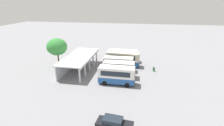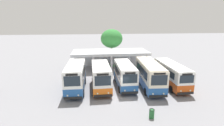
{
  "view_description": "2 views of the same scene",
  "coord_description": "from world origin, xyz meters",
  "px_view_note": "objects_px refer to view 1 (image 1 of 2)",
  "views": [
    {
      "loc": [
        -33.64,
        -1.75,
        14.92
      ],
      "look_at": [
        0.29,
        4.23,
        2.17
      ],
      "focal_mm": 26.54,
      "sensor_mm": 36.0,
      "label": 1
    },
    {
      "loc": [
        -2.84,
        -18.75,
        9.04
      ],
      "look_at": [
        -0.03,
        6.44,
        2.49
      ],
      "focal_mm": 27.04,
      "sensor_mm": 36.0,
      "label": 2
    }
  ],
  "objects_px": {
    "city_bus_second_in_row": "(119,69)",
    "waiting_chair_fourth_seat": "(82,67)",
    "waiting_chair_end_by_column": "(79,70)",
    "waiting_chair_fifth_seat": "(83,66)",
    "city_bus_fourth_amber": "(123,58)",
    "parked_car_flank": "(114,124)",
    "waiting_chair_middle_seat": "(81,68)",
    "city_bus_fifth_blue": "(123,55)",
    "city_bus_middle_cream": "(119,63)",
    "city_bus_nearest_orange": "(117,75)",
    "waiting_chair_far_end_seat": "(84,65)",
    "waiting_chair_second_from_end": "(80,69)",
    "litter_bin_apron": "(154,69)"
  },
  "relations": [
    {
      "from": "city_bus_fourth_amber",
      "to": "waiting_chair_end_by_column",
      "type": "xyz_separation_m",
      "value": [
        -5.63,
        9.31,
        -1.39
      ]
    },
    {
      "from": "city_bus_nearest_orange",
      "to": "city_bus_middle_cream",
      "type": "height_order",
      "value": "city_bus_nearest_orange"
    },
    {
      "from": "city_bus_fifth_blue",
      "to": "waiting_chair_fifth_seat",
      "type": "distance_m",
      "value": 10.85
    },
    {
      "from": "city_bus_middle_cream",
      "to": "city_bus_fourth_amber",
      "type": "distance_m",
      "value": 3.35
    },
    {
      "from": "waiting_chair_second_from_end",
      "to": "waiting_chair_fourth_seat",
      "type": "bearing_deg",
      "value": -1.22
    },
    {
      "from": "city_bus_nearest_orange",
      "to": "litter_bin_apron",
      "type": "xyz_separation_m",
      "value": [
        7.68,
        -7.45,
        -1.46
      ]
    },
    {
      "from": "waiting_chair_second_from_end",
      "to": "city_bus_middle_cream",
      "type": "bearing_deg",
      "value": -79.01
    },
    {
      "from": "city_bus_fourth_amber",
      "to": "waiting_chair_second_from_end",
      "type": "distance_m",
      "value": 10.64
    },
    {
      "from": "city_bus_second_in_row",
      "to": "waiting_chair_middle_seat",
      "type": "height_order",
      "value": "city_bus_second_in_row"
    },
    {
      "from": "waiting_chair_middle_seat",
      "to": "city_bus_fourth_amber",
      "type": "bearing_deg",
      "value": -65.14
    },
    {
      "from": "parked_car_flank",
      "to": "city_bus_middle_cream",
      "type": "bearing_deg",
      "value": 6.26
    },
    {
      "from": "waiting_chair_fourth_seat",
      "to": "litter_bin_apron",
      "type": "bearing_deg",
      "value": -85.03
    },
    {
      "from": "waiting_chair_end_by_column",
      "to": "waiting_chair_fifth_seat",
      "type": "bearing_deg",
      "value": -2.44
    },
    {
      "from": "waiting_chair_end_by_column",
      "to": "waiting_chair_middle_seat",
      "type": "bearing_deg",
      "value": -2.85
    },
    {
      "from": "city_bus_fourth_amber",
      "to": "waiting_chair_far_end_seat",
      "type": "relative_size",
      "value": 9.51
    },
    {
      "from": "city_bus_fifth_blue",
      "to": "city_bus_nearest_orange",
      "type": "bearing_deg",
      "value": -178.74
    },
    {
      "from": "city_bus_nearest_orange",
      "to": "waiting_chair_end_by_column",
      "type": "relative_size",
      "value": 8.16
    },
    {
      "from": "city_bus_fourth_amber",
      "to": "waiting_chair_middle_seat",
      "type": "bearing_deg",
      "value": 114.86
    },
    {
      "from": "city_bus_middle_cream",
      "to": "waiting_chair_second_from_end",
      "type": "bearing_deg",
      "value": 100.99
    },
    {
      "from": "waiting_chair_end_by_column",
      "to": "waiting_chair_middle_seat",
      "type": "height_order",
      "value": "same"
    },
    {
      "from": "litter_bin_apron",
      "to": "waiting_chair_end_by_column",
      "type": "bearing_deg",
      "value": 101.77
    },
    {
      "from": "city_bus_fourth_amber",
      "to": "city_bus_fifth_blue",
      "type": "bearing_deg",
      "value": 6.71
    },
    {
      "from": "city_bus_second_in_row",
      "to": "city_bus_fourth_amber",
      "type": "xyz_separation_m",
      "value": [
        6.56,
        -0.12,
        0.08
      ]
    },
    {
      "from": "city_bus_fourth_amber",
      "to": "waiting_chair_fifth_seat",
      "type": "height_order",
      "value": "city_bus_fourth_amber"
    },
    {
      "from": "parked_car_flank",
      "to": "litter_bin_apron",
      "type": "bearing_deg",
      "value": -16.75
    },
    {
      "from": "waiting_chair_fourth_seat",
      "to": "litter_bin_apron",
      "type": "relative_size",
      "value": 0.96
    },
    {
      "from": "waiting_chair_end_by_column",
      "to": "city_bus_middle_cream",
      "type": "bearing_deg",
      "value": -74.78
    },
    {
      "from": "city_bus_nearest_orange",
      "to": "waiting_chair_middle_seat",
      "type": "bearing_deg",
      "value": 58.74
    },
    {
      "from": "city_bus_nearest_orange",
      "to": "city_bus_middle_cream",
      "type": "xyz_separation_m",
      "value": [
        6.56,
        0.55,
        -0.13
      ]
    },
    {
      "from": "waiting_chair_far_end_seat",
      "to": "litter_bin_apron",
      "type": "height_order",
      "value": "litter_bin_apron"
    },
    {
      "from": "waiting_chair_far_end_seat",
      "to": "waiting_chair_second_from_end",
      "type": "bearing_deg",
      "value": 177.89
    },
    {
      "from": "city_bus_second_in_row",
      "to": "waiting_chair_fourth_seat",
      "type": "bearing_deg",
      "value": 72.15
    },
    {
      "from": "city_bus_nearest_orange",
      "to": "city_bus_fifth_blue",
      "type": "xyz_separation_m",
      "value": [
        13.12,
        0.29,
        -0.19
      ]
    },
    {
      "from": "city_bus_middle_cream",
      "to": "waiting_chair_middle_seat",
      "type": "height_order",
      "value": "city_bus_middle_cream"
    },
    {
      "from": "city_bus_fifth_blue",
      "to": "parked_car_flank",
      "type": "bearing_deg",
      "value": -175.96
    },
    {
      "from": "city_bus_middle_cream",
      "to": "waiting_chair_middle_seat",
      "type": "distance_m",
      "value": 8.74
    },
    {
      "from": "city_bus_fourth_amber",
      "to": "parked_car_flank",
      "type": "bearing_deg",
      "value": -176.36
    },
    {
      "from": "city_bus_nearest_orange",
      "to": "waiting_chair_far_end_seat",
      "type": "distance_m",
      "value": 11.93
    },
    {
      "from": "city_bus_second_in_row",
      "to": "city_bus_fifth_blue",
      "type": "bearing_deg",
      "value": 1.56
    },
    {
      "from": "city_bus_fourth_amber",
      "to": "waiting_chair_second_from_end",
      "type": "relative_size",
      "value": 9.51
    },
    {
      "from": "waiting_chair_end_by_column",
      "to": "litter_bin_apron",
      "type": "height_order",
      "value": "litter_bin_apron"
    },
    {
      "from": "city_bus_fourth_amber",
      "to": "parked_car_flank",
      "type": "xyz_separation_m",
      "value": [
        -21.94,
        -1.4,
        -1.08
      ]
    },
    {
      "from": "city_bus_second_in_row",
      "to": "waiting_chair_fourth_seat",
      "type": "distance_m",
      "value": 9.71
    },
    {
      "from": "waiting_chair_second_from_end",
      "to": "waiting_chair_fourth_seat",
      "type": "distance_m",
      "value": 1.35
    },
    {
      "from": "waiting_chair_second_from_end",
      "to": "parked_car_flank",
      "type": "bearing_deg",
      "value": -147.78
    },
    {
      "from": "waiting_chair_fourth_seat",
      "to": "waiting_chair_far_end_seat",
      "type": "relative_size",
      "value": 1.0
    },
    {
      "from": "waiting_chair_middle_seat",
      "to": "litter_bin_apron",
      "type": "distance_m",
      "value": 16.73
    },
    {
      "from": "litter_bin_apron",
      "to": "waiting_chair_middle_seat",
      "type": "bearing_deg",
      "value": 97.29
    },
    {
      "from": "city_bus_middle_cream",
      "to": "city_bus_fifth_blue",
      "type": "xyz_separation_m",
      "value": [
        6.56,
        -0.27,
        -0.06
      ]
    },
    {
      "from": "litter_bin_apron",
      "to": "waiting_chair_far_end_seat",
      "type": "bearing_deg",
      "value": 90.33
    }
  ]
}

